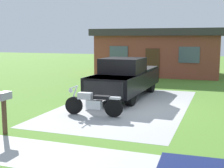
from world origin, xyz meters
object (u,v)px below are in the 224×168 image
Objects in this scene: neighbor_house at (159,52)px; pickup_truck at (126,77)px; mailbox at (4,102)px; motorcycle at (93,103)px.

pickup_truck is at bearing -88.18° from neighbor_house.
pickup_truck is 7.06m from mailbox.
motorcycle is at bearing -88.86° from neighbor_house.
mailbox is at bearing -94.39° from neighbor_house.
mailbox is 0.13× the size of neighbor_house.
neighbor_house is at bearing 91.82° from pickup_truck.
motorcycle is at bearing 61.76° from mailbox.
neighbor_house reaches higher than mailbox.
neighbor_house is (-0.32, 9.97, 0.84)m from pickup_truck.
mailbox is at bearing -118.24° from motorcycle.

